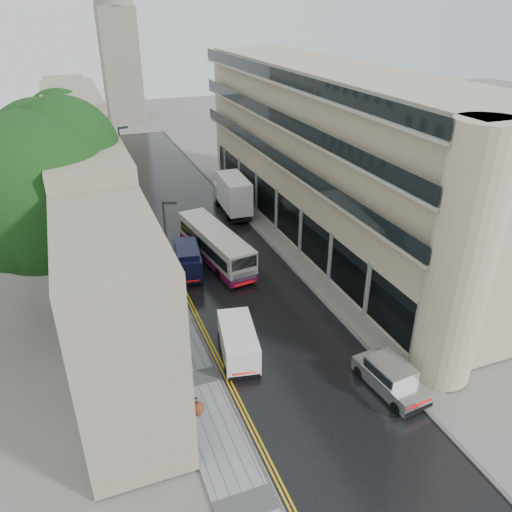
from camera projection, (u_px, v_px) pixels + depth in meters
road at (211, 242)px, 43.19m from camera, size 9.00×85.00×0.02m
left_sidewalk at (144, 253)px, 41.30m from camera, size 2.70×85.00×0.12m
right_sidewalk at (269, 233)px, 44.89m from camera, size 1.80×85.00×0.12m
old_shop_row at (85, 180)px, 39.51m from camera, size 4.50×56.00×12.00m
modern_block at (330, 156)px, 42.04m from camera, size 8.00×40.00×14.00m
tree_near at (42, 221)px, 29.80m from camera, size 10.56×10.56×13.89m
tree_far at (47, 170)px, 41.02m from camera, size 9.24×9.24×12.46m
cream_bus at (218, 263)px, 36.93m from camera, size 3.59×10.09×2.69m
white_lorry at (227, 201)px, 46.66m from camera, size 2.56×7.38×3.82m
silver_hatchback at (397, 400)px, 24.96m from camera, size 2.35×4.55×1.64m
white_van at (227, 361)px, 27.38m from camera, size 2.69×4.72×2.01m
navy_van at (177, 270)px, 36.31m from camera, size 2.58×4.90×2.38m
pedestrian at (158, 282)px, 35.27m from camera, size 0.64×0.47×1.61m
lamp_post_near at (168, 260)px, 31.55m from camera, size 0.89×0.50×7.85m
lamp_post_far at (124, 172)px, 47.02m from camera, size 0.96×0.41×8.30m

